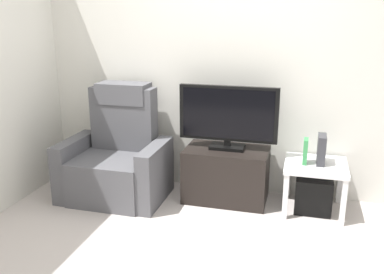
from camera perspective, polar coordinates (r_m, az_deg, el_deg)
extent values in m
plane|color=#BCB2AD|center=(3.44, 0.84, -13.82)|extent=(6.40, 6.40, 0.00)
cube|color=silver|center=(4.10, 4.93, 10.31)|extent=(6.40, 0.06, 2.60)
cube|color=black|center=(4.05, 4.67, -5.05)|extent=(0.78, 0.48, 0.51)
cube|color=black|center=(3.80, 4.05, -4.85)|extent=(0.72, 0.02, 0.02)
cube|color=black|center=(3.83, 4.21, -4.10)|extent=(0.34, 0.11, 0.04)
cube|color=black|center=(3.98, 4.81, -1.33)|extent=(0.32, 0.20, 0.03)
cube|color=black|center=(3.97, 4.82, -0.78)|extent=(0.06, 0.04, 0.05)
cube|color=black|center=(3.89, 4.92, 3.18)|extent=(0.92, 0.05, 0.51)
cube|color=black|center=(3.87, 4.85, 3.10)|extent=(0.85, 0.01, 0.46)
cube|color=#515156|center=(4.16, -10.39, -5.30)|extent=(0.70, 0.72, 0.42)
cube|color=#515156|center=(4.24, -9.19, 2.53)|extent=(0.64, 0.20, 0.62)
cube|color=#515156|center=(4.21, -9.24, 5.90)|extent=(0.50, 0.26, 0.20)
cube|color=#515156|center=(4.33, -15.47, -3.79)|extent=(0.14, 0.68, 0.56)
cube|color=#515156|center=(3.98, -4.96, -5.03)|extent=(0.14, 0.68, 0.56)
cube|color=white|center=(3.91, 16.43, -3.71)|extent=(0.54, 0.54, 0.04)
cube|color=white|center=(3.77, 12.54, -7.87)|extent=(0.04, 0.04, 0.41)
cube|color=white|center=(3.79, 19.82, -8.38)|extent=(0.04, 0.04, 0.41)
cube|color=white|center=(4.21, 12.91, -5.27)|extent=(0.04, 0.04, 0.41)
cube|color=white|center=(4.22, 19.39, -5.73)|extent=(0.04, 0.04, 0.41)
cube|color=black|center=(4.01, 16.11, -7.38)|extent=(0.32, 0.32, 0.32)
cube|color=#388C4C|center=(3.84, 15.10, -1.87)|extent=(0.04, 0.13, 0.22)
cube|color=#333338|center=(3.87, 17.12, -1.63)|extent=(0.07, 0.20, 0.26)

